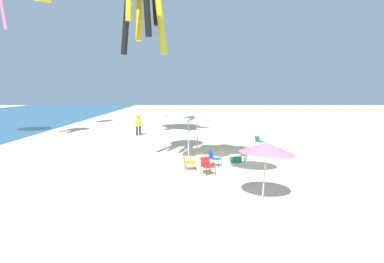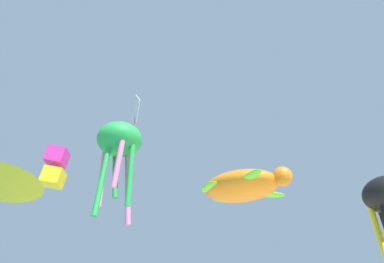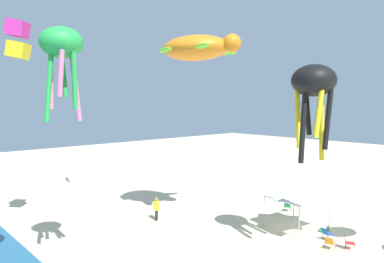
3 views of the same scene
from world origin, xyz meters
name	(u,v)px [view 3 (image 3 of 3)]	position (x,y,z in m)	size (l,w,h in m)	color
ground	(315,230)	(0.00, 0.00, -0.05)	(120.00, 120.00, 0.10)	beige
canopy_tent	(297,194)	(1.10, 0.72, 2.54)	(3.83, 3.77, 2.88)	#B7B7BC
folding_chair_near_cooler	(330,242)	(-2.38, 2.58, 0.47)	(0.62, 0.70, 0.82)	black
folding_chair_right_of_tent	(348,242)	(-3.12, 1.64, 0.47)	(0.79, 0.75, 0.82)	black
folding_chair_facing_ocean	(287,206)	(3.77, -2.35, 0.47)	(0.73, 0.78, 0.82)	black
folding_chair_left_of_tent	(327,233)	(-1.50, 1.20, 0.47)	(0.73, 0.78, 0.82)	black
cooler_box	(324,229)	(-0.66, -0.08, 0.20)	(0.48, 0.66, 0.40)	#1E8C4C
person_by_tent	(156,207)	(9.42, 7.09, 1.05)	(0.43, 0.43, 1.80)	black
kite_octopus_green	(62,48)	(4.77, 16.21, 11.76)	(2.08, 2.08, 4.61)	green
kite_turtle_orange	(197,48)	(6.19, 5.80, 12.97)	(6.23, 5.86, 1.99)	orange
kite_octopus_black	(314,86)	(-2.20, 4.71, 10.05)	(2.49, 2.49, 5.52)	black
kite_box_magenta	(18,39)	(12.02, 15.99, 13.12)	(1.67, 1.68, 2.52)	#E02D9E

